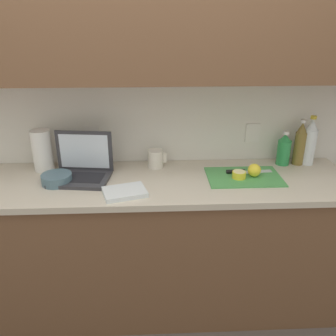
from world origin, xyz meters
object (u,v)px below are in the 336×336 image
Objects in this scene: laptop at (82,167)px; bottle_green_soda at (284,150)px; paper_towel_roll at (42,150)px; lemon_whole_beside at (254,170)px; cutting_board at (244,177)px; bowl_white at (57,179)px; knife at (241,171)px; bottle_water_clear at (310,142)px; lemon_half_cut at (239,175)px; measuring_cup at (156,159)px; bottle_oil_tall at (300,144)px.

laptop reaches higher than bottle_green_soda.
lemon_whole_beside is at bearing -7.90° from paper_towel_roll.
bowl_white is at bearing -178.36° from cutting_board.
cutting_board is at bearing 1.64° from bowl_white.
knife is at bearing 7.35° from laptop.
bottle_water_clear reaches higher than knife.
lemon_whole_beside is at bearing -2.77° from cutting_board.
bottle_water_clear is 1.53m from bowl_white.
bottle_water_clear is (0.45, 0.14, 0.13)m from knife.
lemon_whole_beside is 0.30× the size of paper_towel_roll.
bottle_water_clear reaches higher than bottle_green_soda.
bottle_green_soda is at bearing 33.03° from lemon_half_cut.
bottle_water_clear is 1.24× the size of paper_towel_roll.
paper_towel_roll is (-1.24, 0.17, 0.08)m from lemon_whole_beside.
measuring_cup reaches higher than bowl_white.
knife is 0.43m from bottle_oil_tall.
paper_towel_roll reaches higher than knife.
paper_towel_roll is (-1.18, 0.12, 0.11)m from knife.
lemon_whole_beside is (0.06, -0.05, 0.03)m from knife.
lemon_whole_beside is 0.35× the size of bottle_green_soda.
bottle_green_soda reaches higher than knife.
lemon_half_cut is (-0.03, -0.07, 0.01)m from knife.
paper_towel_roll reaches higher than lemon_whole_beside.
bowl_white is at bearing -171.70° from bottle_water_clear.
measuring_cup is at bearing -179.37° from bottle_water_clear.
bottle_green_soda is at bearing 0.76° from measuring_cup.
cutting_board is 5.44× the size of lemon_half_cut.
cutting_board is at bearing -156.96° from bottle_water_clear.
laptop is 1.23× the size of bottle_oil_tall.
bottle_oil_tall is (0.39, 0.19, 0.13)m from cutting_board.
bottle_water_clear reaches higher than cutting_board.
laptop is 1.39m from bottle_water_clear.
bottle_green_soda reaches higher than cutting_board.
bottle_oil_tall reaches higher than lemon_whole_beside.
cutting_board is 0.36m from bottle_green_soda.
paper_towel_roll is at bearing 169.79° from knife.
measuring_cup is (-0.96, -0.01, -0.09)m from bottle_water_clear.
bottle_water_clear is at bearing 23.04° from cutting_board.
laptop is 0.94m from cutting_board.
bowl_white is 0.67× the size of paper_towel_roll.
lemon_half_cut is (0.90, -0.07, -0.03)m from laptop.
bottle_oil_tall is at bearing 30.21° from lemon_whole_beside.
bottle_green_soda is (0.33, 0.21, 0.07)m from lemon_half_cut.
bowl_white is (-0.13, -0.08, -0.03)m from laptop.
bottle_green_soda is 0.75× the size of bottle_oil_tall.
bottle_green_soda is 1.87× the size of measuring_cup.
bottle_oil_tall reaches higher than laptop.
bottle_water_clear is at bearing 26.29° from lemon_whole_beside.
bottle_oil_tall is 1.58m from paper_towel_roll.
bowl_white is (-1.51, -0.22, -0.12)m from bottle_water_clear.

